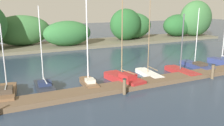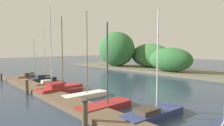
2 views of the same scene
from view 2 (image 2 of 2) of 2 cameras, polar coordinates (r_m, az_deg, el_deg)
name	(u,v)px [view 2 (image 2 of 2)]	position (r m, az deg, el deg)	size (l,w,h in m)	color
dock_pier	(64,100)	(13.87, -14.64, -11.25)	(29.14, 1.80, 0.35)	brown
far_shore	(208,57)	(28.50, 27.88, 1.79)	(53.20, 8.24, 7.38)	#66604C
sailboat_0	(34,77)	(25.58, -23.31, -3.94)	(1.56, 3.90, 5.14)	brown
sailboat_1	(44,79)	(23.25, -20.55, -4.65)	(1.30, 3.01, 6.30)	#232833
sailboat_2	(50,82)	(19.90, -18.67, -5.69)	(1.16, 3.13, 8.27)	brown
sailboat_3	(61,88)	(17.16, -15.61, -7.57)	(1.97, 4.53, 6.79)	maroon
sailboat_4	(86,94)	(14.99, -7.99, -9.65)	(1.32, 3.89, 6.86)	white
sailboat_5	(106,105)	(12.10, -1.86, -12.90)	(1.35, 4.08, 5.57)	maroon
sailboat_6	(154,113)	(10.99, 13.08, -14.88)	(1.61, 4.52, 6.04)	navy
mooring_piling_0	(1,77)	(25.69, -31.27, -3.87)	(0.20, 0.20, 0.94)	#3D3323
mooring_piling_1	(27,87)	(17.32, -25.02, -6.94)	(0.29, 0.29, 1.19)	brown
mooring_piling_2	(85,114)	(9.52, -8.44, -15.40)	(0.31, 0.31, 1.32)	brown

